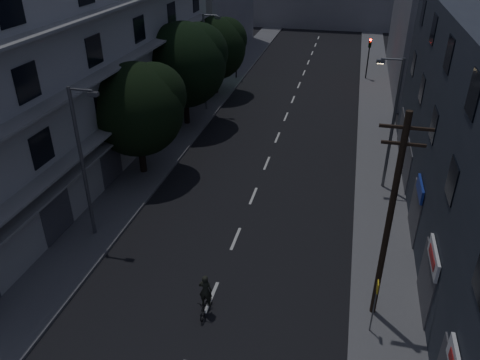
% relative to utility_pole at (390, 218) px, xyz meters
% --- Properties ---
extents(ground, '(160.00, 160.00, 0.00)m').
position_rel_utility_pole_xyz_m(ground, '(-6.94, 17.86, -4.87)').
color(ground, black).
rests_on(ground, ground).
extents(sidewalk_left, '(3.00, 90.00, 0.15)m').
position_rel_utility_pole_xyz_m(sidewalk_left, '(-14.44, 17.86, -4.79)').
color(sidewalk_left, '#565659').
rests_on(sidewalk_left, ground).
extents(sidewalk_right, '(3.00, 90.00, 0.15)m').
position_rel_utility_pole_xyz_m(sidewalk_right, '(0.56, 17.86, -4.79)').
color(sidewalk_right, '#565659').
rests_on(sidewalk_right, ground).
extents(lane_markings, '(0.15, 60.50, 0.01)m').
position_rel_utility_pole_xyz_m(lane_markings, '(-6.94, 24.11, -4.86)').
color(lane_markings, beige).
rests_on(lane_markings, ground).
extents(building_left, '(7.00, 36.00, 14.00)m').
position_rel_utility_pole_xyz_m(building_left, '(-18.92, 10.86, 2.13)').
color(building_left, '#A6A7A2').
rests_on(building_left, ground).
extents(building_far_right, '(6.00, 20.00, 13.00)m').
position_rel_utility_pole_xyz_m(building_far_right, '(5.06, 34.86, 1.63)').
color(building_far_right, slate).
rests_on(building_far_right, ground).
extents(tree_near, '(5.85, 5.85, 7.22)m').
position_rel_utility_pole_xyz_m(tree_near, '(-14.57, 9.65, -0.20)').
color(tree_near, black).
rests_on(tree_near, sidewalk_left).
extents(tree_mid, '(6.52, 6.52, 8.03)m').
position_rel_utility_pole_xyz_m(tree_mid, '(-14.51, 18.31, 0.30)').
color(tree_mid, black).
rests_on(tree_mid, sidewalk_left).
extents(tree_far, '(5.70, 5.70, 7.05)m').
position_rel_utility_pole_xyz_m(tree_far, '(-14.35, 26.31, -0.30)').
color(tree_far, black).
rests_on(tree_far, sidewalk_left).
extents(traffic_signal_far_right, '(0.28, 0.37, 4.10)m').
position_rel_utility_pole_xyz_m(traffic_signal_far_right, '(-0.37, 34.31, -1.77)').
color(traffic_signal_far_right, black).
rests_on(traffic_signal_far_right, sidewalk_right).
extents(traffic_signal_far_left, '(0.28, 0.37, 4.10)m').
position_rel_utility_pole_xyz_m(traffic_signal_far_left, '(-13.67, 31.41, -1.77)').
color(traffic_signal_far_left, black).
rests_on(traffic_signal_far_left, sidewalk_left).
extents(street_lamp_left_near, '(1.51, 0.25, 8.00)m').
position_rel_utility_pole_xyz_m(street_lamp_left_near, '(-14.19, 2.46, -0.27)').
color(street_lamp_left_near, slate).
rests_on(street_lamp_left_near, sidewalk_left).
extents(street_lamp_right, '(1.51, 0.25, 8.00)m').
position_rel_utility_pole_xyz_m(street_lamp_right, '(0.60, 11.16, -0.27)').
color(street_lamp_right, '#585B5F').
rests_on(street_lamp_right, sidewalk_right).
extents(street_lamp_left_far, '(1.51, 0.25, 8.00)m').
position_rel_utility_pole_xyz_m(street_lamp_left_far, '(-13.89, 21.82, -0.27)').
color(street_lamp_left_far, slate).
rests_on(street_lamp_left_far, sidewalk_left).
extents(utility_pole, '(1.80, 0.24, 9.00)m').
position_rel_utility_pole_xyz_m(utility_pole, '(0.00, 0.00, 0.00)').
color(utility_pole, black).
rests_on(utility_pole, sidewalk_right).
extents(bus_stop_sign, '(0.06, 0.35, 2.52)m').
position_rel_utility_pole_xyz_m(bus_stop_sign, '(-0.12, -1.13, -2.98)').
color(bus_stop_sign, '#595B60').
rests_on(bus_stop_sign, sidewalk_right).
extents(cyclist, '(0.58, 1.56, 1.97)m').
position_rel_utility_pole_xyz_m(cyclist, '(-6.91, -1.52, -4.20)').
color(cyclist, black).
rests_on(cyclist, ground).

